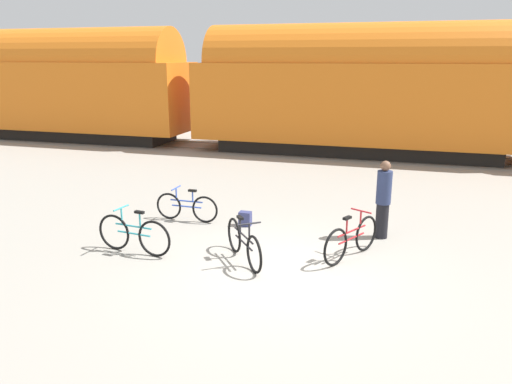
{
  "coord_description": "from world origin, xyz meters",
  "views": [
    {
      "loc": [
        1.99,
        -8.37,
        3.84
      ],
      "look_at": [
        -0.93,
        1.28,
        1.1
      ],
      "focal_mm": 35.0,
      "sensor_mm": 36.0,
      "label": 1
    }
  ],
  "objects_px": {
    "bicycle_black": "(244,243)",
    "person_in_navy": "(383,199)",
    "backpack": "(245,219)",
    "freight_train": "(357,88)",
    "bicycle_blue": "(187,207)",
    "bicycle_teal": "(134,234)",
    "bicycle_maroon": "(351,239)"
  },
  "relations": [
    {
      "from": "bicycle_black",
      "to": "person_in_navy",
      "type": "bearing_deg",
      "value": 40.99
    },
    {
      "from": "backpack",
      "to": "freight_train",
      "type": "bearing_deg",
      "value": 81.55
    },
    {
      "from": "person_in_navy",
      "to": "backpack",
      "type": "relative_size",
      "value": 5.05
    },
    {
      "from": "bicycle_blue",
      "to": "person_in_navy",
      "type": "xyz_separation_m",
      "value": [
        4.56,
        0.17,
        0.52
      ]
    },
    {
      "from": "bicycle_teal",
      "to": "bicycle_blue",
      "type": "bearing_deg",
      "value": 85.87
    },
    {
      "from": "freight_train",
      "to": "person_in_navy",
      "type": "relative_size",
      "value": 23.85
    },
    {
      "from": "bicycle_maroon",
      "to": "person_in_navy",
      "type": "xyz_separation_m",
      "value": [
        0.51,
        1.35,
        0.48
      ]
    },
    {
      "from": "person_in_navy",
      "to": "backpack",
      "type": "bearing_deg",
      "value": -92.22
    },
    {
      "from": "bicycle_teal",
      "to": "bicycle_maroon",
      "type": "distance_m",
      "value": 4.34
    },
    {
      "from": "bicycle_blue",
      "to": "bicycle_teal",
      "type": "bearing_deg",
      "value": -94.13
    },
    {
      "from": "bicycle_blue",
      "to": "bicycle_black",
      "type": "bearing_deg",
      "value": -43.34
    },
    {
      "from": "bicycle_teal",
      "to": "backpack",
      "type": "distance_m",
      "value": 2.78
    },
    {
      "from": "bicycle_blue",
      "to": "bicycle_black",
      "type": "distance_m",
      "value": 2.88
    },
    {
      "from": "bicycle_teal",
      "to": "backpack",
      "type": "relative_size",
      "value": 5.07
    },
    {
      "from": "bicycle_black",
      "to": "bicycle_maroon",
      "type": "relative_size",
      "value": 0.89
    },
    {
      "from": "freight_train",
      "to": "backpack",
      "type": "height_order",
      "value": "freight_train"
    },
    {
      "from": "bicycle_black",
      "to": "freight_train",
      "type": "bearing_deg",
      "value": 86.0
    },
    {
      "from": "bicycle_teal",
      "to": "bicycle_black",
      "type": "relative_size",
      "value": 1.19
    },
    {
      "from": "bicycle_blue",
      "to": "bicycle_maroon",
      "type": "distance_m",
      "value": 4.23
    },
    {
      "from": "bicycle_black",
      "to": "bicycle_maroon",
      "type": "bearing_deg",
      "value": 22.1
    },
    {
      "from": "freight_train",
      "to": "backpack",
      "type": "relative_size",
      "value": 120.55
    },
    {
      "from": "bicycle_teal",
      "to": "person_in_navy",
      "type": "xyz_separation_m",
      "value": [
        4.72,
        2.36,
        0.47
      ]
    },
    {
      "from": "bicycle_black",
      "to": "backpack",
      "type": "bearing_deg",
      "value": 107.29
    },
    {
      "from": "bicycle_teal",
      "to": "freight_train",
      "type": "bearing_deg",
      "value": 75.71
    },
    {
      "from": "bicycle_teal",
      "to": "bicycle_maroon",
      "type": "height_order",
      "value": "bicycle_teal"
    },
    {
      "from": "freight_train",
      "to": "bicycle_maroon",
      "type": "distance_m",
      "value": 11.4
    },
    {
      "from": "bicycle_black",
      "to": "bicycle_teal",
      "type": "bearing_deg",
      "value": -174.62
    },
    {
      "from": "bicycle_black",
      "to": "bicycle_maroon",
      "type": "height_order",
      "value": "bicycle_maroon"
    },
    {
      "from": "freight_train",
      "to": "backpack",
      "type": "xyz_separation_m",
      "value": [
        -1.47,
        -9.88,
        -2.47
      ]
    },
    {
      "from": "bicycle_blue",
      "to": "backpack",
      "type": "distance_m",
      "value": 1.47
    },
    {
      "from": "bicycle_blue",
      "to": "bicycle_maroon",
      "type": "xyz_separation_m",
      "value": [
        4.06,
        -1.18,
        0.04
      ]
    },
    {
      "from": "bicycle_teal",
      "to": "person_in_navy",
      "type": "relative_size",
      "value": 1.0
    }
  ]
}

